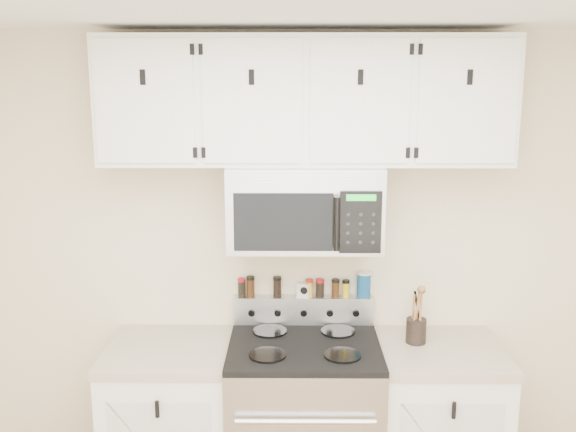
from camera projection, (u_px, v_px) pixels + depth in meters
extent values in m
cube|color=beige|center=(304.00, 268.00, 3.47)|extent=(3.50, 0.01, 2.50)
cube|color=#B7B7BA|center=(304.00, 432.00, 3.33)|extent=(0.76, 0.65, 0.92)
cube|color=black|center=(304.00, 346.00, 3.23)|extent=(0.76, 0.65, 0.03)
cube|color=#B7B7BA|center=(304.00, 310.00, 3.49)|extent=(0.76, 0.08, 0.15)
cylinder|color=black|center=(268.00, 355.00, 3.08)|extent=(0.18, 0.18, 0.01)
cylinder|color=black|center=(342.00, 355.00, 3.07)|extent=(0.18, 0.18, 0.01)
cylinder|color=black|center=(270.00, 331.00, 3.37)|extent=(0.18, 0.18, 0.01)
cylinder|color=black|center=(338.00, 331.00, 3.37)|extent=(0.18, 0.18, 0.01)
cube|color=white|center=(172.00, 432.00, 3.36)|extent=(0.62, 0.60, 0.88)
cube|color=tan|center=(169.00, 350.00, 3.26)|extent=(0.64, 0.62, 0.04)
cube|color=tan|center=(440.00, 351.00, 3.25)|extent=(0.64, 0.62, 0.04)
cube|color=#9E9EA3|center=(305.00, 206.00, 3.21)|extent=(0.76, 0.38, 0.42)
cube|color=#B7B7BA|center=(306.00, 178.00, 2.99)|extent=(0.73, 0.01, 0.08)
cube|color=black|center=(283.00, 222.00, 3.03)|extent=(0.47, 0.01, 0.28)
cube|color=black|center=(360.00, 222.00, 3.03)|extent=(0.20, 0.01, 0.30)
cylinder|color=black|center=(337.00, 224.00, 2.99)|extent=(0.03, 0.03, 0.26)
cube|color=white|center=(305.00, 101.00, 3.13)|extent=(2.00, 0.33, 0.62)
cube|color=white|center=(144.00, 102.00, 2.97)|extent=(0.46, 0.01, 0.57)
cube|color=black|center=(143.00, 77.00, 2.94)|extent=(0.02, 0.01, 0.07)
cube|color=white|center=(252.00, 102.00, 2.97)|extent=(0.46, 0.01, 0.57)
cube|color=black|center=(251.00, 77.00, 2.94)|extent=(0.03, 0.01, 0.07)
cube|color=white|center=(360.00, 102.00, 2.96)|extent=(0.46, 0.01, 0.57)
cube|color=black|center=(361.00, 77.00, 2.93)|extent=(0.03, 0.01, 0.07)
cube|color=white|center=(468.00, 102.00, 2.96)|extent=(0.46, 0.01, 0.57)
cube|color=black|center=(470.00, 77.00, 2.93)|extent=(0.02, 0.01, 0.07)
cylinder|color=black|center=(416.00, 331.00, 3.30)|extent=(0.10, 0.10, 0.13)
cylinder|color=#976237|center=(417.00, 313.00, 3.28)|extent=(0.01, 0.01, 0.24)
cylinder|color=#976237|center=(421.00, 312.00, 3.27)|extent=(0.01, 0.01, 0.26)
cylinder|color=#976237|center=(413.00, 314.00, 3.29)|extent=(0.01, 0.01, 0.22)
cylinder|color=black|center=(418.00, 312.00, 3.30)|extent=(0.01, 0.01, 0.23)
cylinder|color=#976237|center=(416.00, 313.00, 3.26)|extent=(0.01, 0.01, 0.25)
cube|color=silver|center=(304.00, 290.00, 3.46)|extent=(0.08, 0.07, 0.08)
cylinder|color=navy|center=(364.00, 285.00, 3.46)|extent=(0.07, 0.07, 0.13)
cylinder|color=white|center=(364.00, 273.00, 3.44)|extent=(0.07, 0.07, 0.01)
cylinder|color=black|center=(242.00, 289.00, 3.47)|extent=(0.04, 0.04, 0.09)
cylinder|color=#9F0C1A|center=(242.00, 280.00, 3.45)|extent=(0.04, 0.04, 0.02)
cylinder|color=#391F0D|center=(251.00, 288.00, 3.46)|extent=(0.04, 0.04, 0.10)
cylinder|color=black|center=(251.00, 278.00, 3.45)|extent=(0.04, 0.04, 0.02)
cylinder|color=black|center=(277.00, 288.00, 3.46)|extent=(0.04, 0.04, 0.09)
cylinder|color=black|center=(277.00, 278.00, 3.45)|extent=(0.04, 0.04, 0.02)
cylinder|color=gold|center=(309.00, 289.00, 3.46)|extent=(0.04, 0.04, 0.08)
cylinder|color=#A51E0C|center=(309.00, 281.00, 3.45)|extent=(0.04, 0.04, 0.02)
cylinder|color=black|center=(320.00, 289.00, 3.46)|extent=(0.04, 0.04, 0.08)
cylinder|color=#A40C14|center=(320.00, 281.00, 3.45)|extent=(0.04, 0.04, 0.02)
cylinder|color=#3F220F|center=(335.00, 289.00, 3.46)|extent=(0.04, 0.04, 0.08)
cylinder|color=black|center=(336.00, 281.00, 3.45)|extent=(0.04, 0.04, 0.02)
cylinder|color=gold|center=(346.00, 290.00, 3.46)|extent=(0.04, 0.04, 0.08)
cylinder|color=black|center=(346.00, 282.00, 3.45)|extent=(0.04, 0.04, 0.02)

